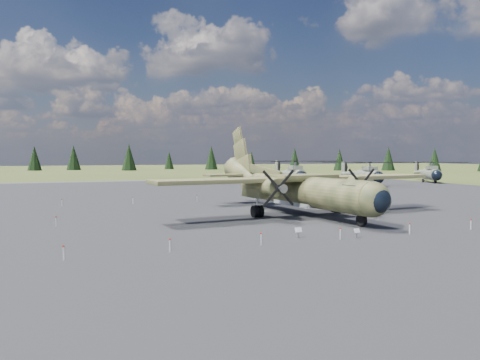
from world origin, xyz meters
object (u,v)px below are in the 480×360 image
object	(u,v)px
transport_plane	(295,185)
helicopter_far	(431,168)
helicopter_near	(294,168)
helicopter_mid	(369,169)

from	to	relation	value
transport_plane	helicopter_far	xyz separation A→B (m)	(52.85, 37.89, 0.36)
helicopter_near	helicopter_mid	distance (m)	14.74
transport_plane	helicopter_near	bearing A→B (deg)	56.63
helicopter_mid	helicopter_near	bearing A→B (deg)	173.26
transport_plane	helicopter_near	world-z (taller)	transport_plane
helicopter_near	helicopter_mid	bearing A→B (deg)	-5.23
transport_plane	helicopter_far	size ratio (longest dim) A/B	1.28
helicopter_near	helicopter_mid	world-z (taller)	helicopter_near
helicopter_mid	helicopter_far	size ratio (longest dim) A/B	0.95
helicopter_mid	helicopter_far	xyz separation A→B (m)	(18.95, 3.78, -0.07)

